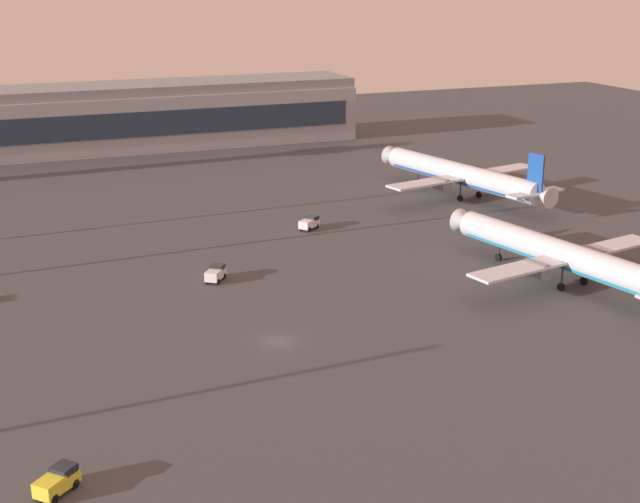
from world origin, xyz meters
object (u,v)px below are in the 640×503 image
cargo_loader (309,223)px  maintenance_van (216,273)px  airplane_taxiway_distant (563,256)px  baggage_tractor (57,481)px  airplane_near_gate (463,175)px

cargo_loader → maintenance_van: (-22.77, -20.46, 0.00)m
airplane_taxiway_distant → baggage_tractor: 80.01m
airplane_taxiway_distant → maintenance_van: (-46.79, 20.07, -3.17)m
airplane_near_gate → maintenance_van: bearing=-165.1°
airplane_taxiway_distant → baggage_tractor: airplane_taxiway_distant is taller
airplane_near_gate → cargo_loader: (-37.09, -10.22, -3.42)m
baggage_tractor → maintenance_van: same height
airplane_taxiway_distant → baggage_tractor: (-74.51, -28.97, -3.17)m
airplane_taxiway_distant → cargo_loader: 47.22m
airplane_taxiway_distant → cargo_loader: bearing=109.2°
airplane_taxiway_distant → maintenance_van: bearing=145.3°
cargo_loader → maintenance_van: bearing=-85.2°
airplane_taxiway_distant → airplane_near_gate: airplane_near_gate is taller
airplane_near_gate → cargo_loader: airplane_near_gate is taller
cargo_loader → baggage_tractor: same height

